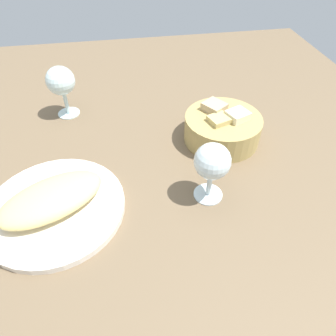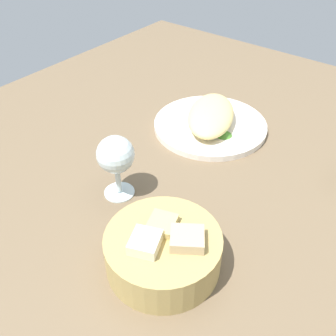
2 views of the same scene
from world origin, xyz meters
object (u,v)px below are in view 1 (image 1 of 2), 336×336
object	(u,v)px
bread_basket	(222,127)
wine_glass_far	(61,83)
plate	(55,208)
wine_glass_near	(212,164)

from	to	relation	value
bread_basket	wine_glass_far	distance (cm)	41.13
plate	wine_glass_near	xyz separation A→B (cm)	(29.54, -1.05, 7.83)
plate	wine_glass_far	world-z (taller)	wine_glass_far
wine_glass_near	bread_basket	bearing A→B (deg)	65.49
plate	wine_glass_near	size ratio (longest dim) A/B	2.09
bread_basket	wine_glass_near	world-z (taller)	wine_glass_near
plate	wine_glass_near	world-z (taller)	wine_glass_near
wine_glass_near	wine_glass_far	world-z (taller)	wine_glass_far
plate	wine_glass_near	distance (cm)	30.57
plate	wine_glass_far	bearing A→B (deg)	89.37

